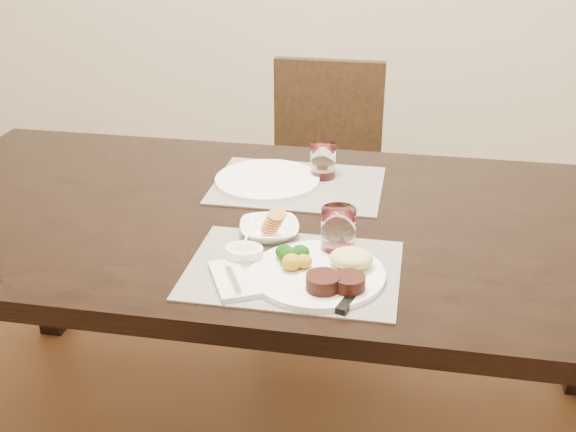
% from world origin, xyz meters
% --- Properties ---
extents(dining_table, '(2.00, 1.00, 0.75)m').
position_xyz_m(dining_table, '(0.00, 0.00, 0.67)').
color(dining_table, black).
rests_on(dining_table, ground).
extents(chair_far, '(0.42, 0.42, 0.90)m').
position_xyz_m(chair_far, '(0.00, 0.93, 0.50)').
color(chair_far, black).
rests_on(chair_far, ground).
extents(placemat_near, '(0.46, 0.34, 0.00)m').
position_xyz_m(placemat_near, '(0.10, -0.27, 0.75)').
color(placemat_near, slate).
rests_on(placemat_near, dining_table).
extents(placemat_far, '(0.46, 0.34, 0.00)m').
position_xyz_m(placemat_far, '(0.03, 0.19, 0.75)').
color(placemat_far, slate).
rests_on(placemat_far, dining_table).
extents(dinner_plate, '(0.29, 0.29, 0.05)m').
position_xyz_m(dinner_plate, '(0.17, -0.29, 0.77)').
color(dinner_plate, white).
rests_on(dinner_plate, placemat_near).
extents(napkin_fork, '(0.15, 0.18, 0.02)m').
position_xyz_m(napkin_fork, '(-0.01, -0.34, 0.76)').
color(napkin_fork, silver).
rests_on(napkin_fork, placemat_near).
extents(steak_knife, '(0.06, 0.25, 0.01)m').
position_xyz_m(steak_knife, '(0.23, -0.35, 0.76)').
color(steak_knife, white).
rests_on(steak_knife, placemat_near).
extents(cracker_bowl, '(0.17, 0.17, 0.06)m').
position_xyz_m(cracker_bowl, '(0.02, -0.13, 0.77)').
color(cracker_bowl, white).
rests_on(cracker_bowl, placemat_near).
extents(sauce_ramekin, '(0.08, 0.13, 0.07)m').
position_xyz_m(sauce_ramekin, '(-0.02, -0.25, 0.77)').
color(sauce_ramekin, white).
rests_on(sauce_ramekin, placemat_near).
extents(wine_glass_near, '(0.08, 0.08, 0.11)m').
position_xyz_m(wine_glass_near, '(0.18, -0.18, 0.80)').
color(wine_glass_near, white).
rests_on(wine_glass_near, placemat_near).
extents(far_plate, '(0.29, 0.29, 0.01)m').
position_xyz_m(far_plate, '(-0.06, 0.19, 0.76)').
color(far_plate, white).
rests_on(far_plate, placemat_far).
extents(wine_glass_far, '(0.07, 0.07, 0.10)m').
position_xyz_m(wine_glass_far, '(0.09, 0.26, 0.80)').
color(wine_glass_far, white).
rests_on(wine_glass_far, placemat_far).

